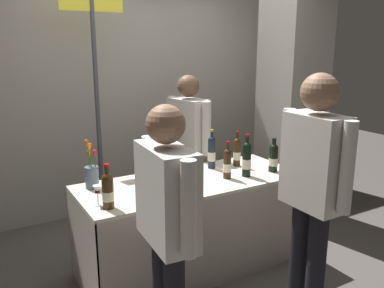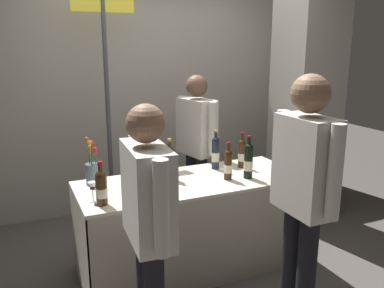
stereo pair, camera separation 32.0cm
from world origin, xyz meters
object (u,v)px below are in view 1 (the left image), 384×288
object	(u,v)px
concrete_pillar	(293,77)
flower_vase	(92,173)
vendor_presenter	(188,139)
tasting_table	(192,207)
wine_glass_near_vendor	(97,191)
booth_signpost	(96,84)
featured_wine_bottle	(273,157)
taster_foreground_right	(313,181)
display_bottle_0	(143,167)

from	to	relation	value
concrete_pillar	flower_vase	xyz separation A→B (m)	(-2.28, -0.28, -0.61)
concrete_pillar	vendor_presenter	world-z (taller)	concrete_pillar
tasting_table	flower_vase	world-z (taller)	flower_vase
tasting_table	flower_vase	size ratio (longest dim) A/B	4.71
concrete_pillar	wine_glass_near_vendor	xyz separation A→B (m)	(-2.35, -0.63, -0.62)
flower_vase	vendor_presenter	bearing A→B (deg)	22.96
flower_vase	booth_signpost	size ratio (longest dim) A/B	0.17
concrete_pillar	tasting_table	size ratio (longest dim) A/B	1.63
tasting_table	vendor_presenter	size ratio (longest dim) A/B	1.18
featured_wine_bottle	flower_vase	size ratio (longest dim) A/B	0.75
taster_foreground_right	flower_vase	bearing A→B (deg)	41.07
taster_foreground_right	tasting_table	bearing A→B (deg)	17.07
concrete_pillar	flower_vase	world-z (taller)	concrete_pillar
wine_glass_near_vendor	booth_signpost	size ratio (longest dim) A/B	0.06
display_bottle_0	booth_signpost	size ratio (longest dim) A/B	0.13
display_bottle_0	vendor_presenter	xyz separation A→B (m)	(0.74, 0.58, 0.02)
vendor_presenter	tasting_table	bearing A→B (deg)	-38.79
display_bottle_0	vendor_presenter	bearing A→B (deg)	38.28
tasting_table	flower_vase	distance (m)	0.86
flower_vase	taster_foreground_right	size ratio (longest dim) A/B	0.23
display_bottle_0	wine_glass_near_vendor	world-z (taller)	display_bottle_0
booth_signpost	wine_glass_near_vendor	bearing A→B (deg)	-108.34
flower_vase	taster_foreground_right	bearing A→B (deg)	-49.27
concrete_pillar	display_bottle_0	xyz separation A→B (m)	(-1.90, -0.39, -0.59)
display_bottle_0	flower_vase	xyz separation A→B (m)	(-0.38, 0.11, -0.02)
featured_wine_bottle	booth_signpost	size ratio (longest dim) A/B	0.13
featured_wine_bottle	booth_signpost	distance (m)	1.78
featured_wine_bottle	vendor_presenter	world-z (taller)	vendor_presenter
wine_glass_near_vendor	taster_foreground_right	bearing A→B (deg)	-37.90
booth_signpost	display_bottle_0	bearing A→B (deg)	-87.89
featured_wine_bottle	booth_signpost	world-z (taller)	booth_signpost
tasting_table	taster_foreground_right	xyz separation A→B (m)	(0.30, -0.99, 0.47)
flower_vase	booth_signpost	xyz separation A→B (m)	(0.34, 0.88, 0.58)
tasting_table	booth_signpost	bearing A→B (deg)	110.40
concrete_pillar	taster_foreground_right	distance (m)	2.00
tasting_table	vendor_presenter	distance (m)	0.88
featured_wine_bottle	wine_glass_near_vendor	xyz separation A→B (m)	(-1.53, 0.03, -0.02)
vendor_presenter	display_bottle_0	bearing A→B (deg)	-62.98
concrete_pillar	booth_signpost	distance (m)	2.03
featured_wine_bottle	wine_glass_near_vendor	world-z (taller)	featured_wine_bottle
concrete_pillar	booth_signpost	world-z (taller)	concrete_pillar
concrete_pillar	wine_glass_near_vendor	bearing A→B (deg)	-164.96
display_bottle_0	taster_foreground_right	world-z (taller)	taster_foreground_right
taster_foreground_right	concrete_pillar	bearing A→B (deg)	-39.07
display_bottle_0	tasting_table	bearing A→B (deg)	-17.11
featured_wine_bottle	taster_foreground_right	size ratio (longest dim) A/B	0.17
concrete_pillar	vendor_presenter	bearing A→B (deg)	170.69
concrete_pillar	vendor_presenter	distance (m)	1.31
vendor_presenter	taster_foreground_right	size ratio (longest dim) A/B	0.93
concrete_pillar	featured_wine_bottle	distance (m)	1.20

